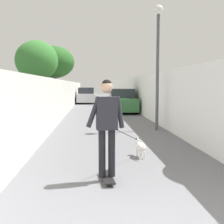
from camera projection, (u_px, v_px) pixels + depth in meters
ground_plane at (104, 115)px, 16.97m from camera, size 80.00×80.00×0.00m
wall_left at (60, 99)px, 14.71m from camera, size 48.00×0.30×2.05m
fence_right at (150, 96)px, 15.05m from camera, size 48.00×0.30×2.38m
tree_left_near at (55, 62)px, 21.34m from camera, size 2.98×2.98×4.73m
tree_left_far at (37, 61)px, 15.41m from camera, size 2.32×2.32×4.22m
lamp_post at (158, 47)px, 10.83m from camera, size 0.36×0.36×4.82m
skateboard at (107, 177)px, 5.23m from camera, size 0.81×0.27×0.08m
person_skateboarder at (107, 120)px, 5.13m from camera, size 0.25×0.71×1.80m
dog at (140, 146)px, 6.92m from camera, size 1.98×1.06×1.06m
car_near at (121, 101)px, 18.57m from camera, size 4.26×1.80×1.54m
car_far at (86, 96)px, 27.61m from camera, size 3.94×1.80×1.54m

